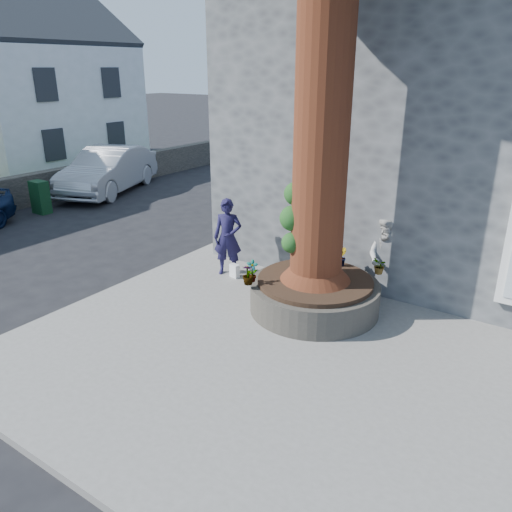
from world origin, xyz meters
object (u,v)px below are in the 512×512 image
Objects in this scene: man at (228,237)px; car_silver at (108,170)px; woman at (386,258)px; planter at (314,295)px; a_board_sign at (40,197)px.

car_silver is at bearing 129.88° from man.
man is 1.04× the size of woman.
man is at bearing -165.04° from woman.
man is at bearing 168.40° from planter.
car_silver is (-10.59, 4.33, 0.38)m from planter.
a_board_sign reaches higher than planter.
car_silver is (-11.40, 3.07, -0.11)m from woman.
a_board_sign is at bearing -103.09° from car_silver.
woman is 11.81m from car_silver.
a_board_sign is (-10.12, 1.28, 0.09)m from planter.
woman is at bearing -36.88° from car_silver.
woman reaches higher than a_board_sign.
planter is 10.20m from a_board_sign.
planter is 1.58m from woman.
woman is at bearing 57.08° from planter.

